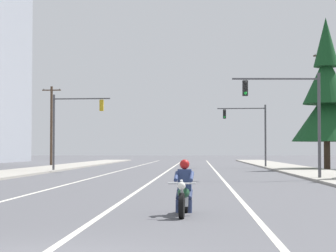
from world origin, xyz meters
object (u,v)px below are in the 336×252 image
traffic_signal_near_left (70,121)px  utility_pole_right_far (325,108)px  conifer_tree_right_verge_far (326,100)px  motorcycle_with_rider (184,193)px  traffic_signal_mid_right (251,126)px  traffic_signal_near_right (294,109)px  utility_pole_left_far (51,124)px

traffic_signal_near_left → utility_pole_right_far: bearing=14.7°
utility_pole_right_far → conifer_tree_right_verge_far: conifer_tree_right_verge_far is taller
motorcycle_with_rider → traffic_signal_mid_right: (5.65, 45.06, 3.51)m
motorcycle_with_rider → traffic_signal_mid_right: 45.55m
traffic_signal_mid_right → traffic_signal_near_right: bearing=-89.4°
traffic_signal_near_left → utility_pole_right_far: size_ratio=0.59×
conifer_tree_right_verge_far → motorcycle_with_rider: bearing=-106.8°
traffic_signal_mid_right → utility_pole_right_far: (5.91, -6.41, 1.32)m
utility_pole_right_far → conifer_tree_right_verge_far: bearing=-25.5°
traffic_signal_near_left → conifer_tree_right_verge_far: size_ratio=0.46×
traffic_signal_near_right → conifer_tree_right_verge_far: conifer_tree_right_verge_far is taller
traffic_signal_near_left → utility_pole_left_far: (-5.54, 16.91, 0.42)m
traffic_signal_near_right → traffic_signal_near_left: size_ratio=1.00×
traffic_signal_near_left → utility_pole_left_far: utility_pole_left_far is taller
utility_pole_left_far → traffic_signal_near_right: bearing=-54.7°
traffic_signal_near_left → traffic_signal_near_right: bearing=-39.9°
traffic_signal_near_left → motorcycle_with_rider: bearing=-73.3°
traffic_signal_near_left → utility_pole_right_far: 22.22m
traffic_signal_near_left → utility_pole_left_far: size_ratio=0.72×
traffic_signal_near_left → utility_pole_left_far: bearing=108.1°
motorcycle_with_rider → traffic_signal_near_left: (-9.89, 33.00, 3.50)m
motorcycle_with_rider → traffic_signal_near_right: size_ratio=0.35×
traffic_signal_mid_right → utility_pole_right_far: utility_pole_right_far is taller
motorcycle_with_rider → conifer_tree_right_verge_far: size_ratio=0.16×
traffic_signal_near_left → traffic_signal_mid_right: size_ratio=1.00×
motorcycle_with_rider → utility_pole_right_far: utility_pole_right_far is taller
motorcycle_with_rider → traffic_signal_near_right: (5.92, 19.79, 3.53)m
traffic_signal_mid_right → conifer_tree_right_verge_far: size_ratio=0.46×
traffic_signal_mid_right → utility_pole_left_far: 21.64m
traffic_signal_near_left → utility_pole_right_far: utility_pole_right_far is taller
traffic_signal_near_left → conifer_tree_right_verge_far: (21.55, 5.60, 2.08)m
traffic_signal_near_right → traffic_signal_mid_right: bearing=90.6°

